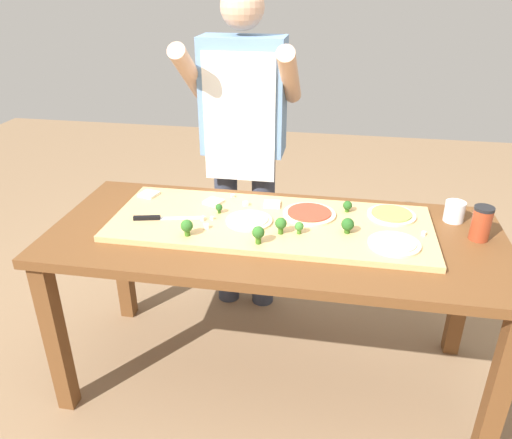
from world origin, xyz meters
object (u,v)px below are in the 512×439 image
object	(u,v)px
broccoli_floret_back_right	(187,226)
cheese_crumble_b	(206,226)
pizza_slice_center	(272,204)
broccoli_floret_back_left	(347,206)
pizza_slice_far_left	(213,202)
pizza_whole_tomato_red	(309,214)
cheese_crumble_d	(245,204)
pizza_slice_far_right	(149,194)
prep_table	(275,252)
pizza_whole_white_garlic	(249,220)
cheese_crumble_a	(203,219)
broccoli_floret_center_left	(219,208)
sauce_jar	(481,223)
pizza_whole_cheese_artichoke	(394,243)
pizza_whole_pesto_green	(391,215)
broccoli_floret_center_right	(258,233)
broccoli_floret_front_right	(281,224)
flour_cup	(454,213)
cook_center	(243,133)
cheese_crumble_c	(233,196)
chefs_knife	(158,218)
cheese_crumble_f	(424,234)
broccoli_floret_front_mid	(299,227)
cheese_crumble_e	(212,218)
broccoli_floret_front_left	(348,225)

from	to	relation	value
broccoli_floret_back_right	cheese_crumble_b	size ratio (longest dim) A/B	3.56
pizza_slice_center	broccoli_floret_back_left	distance (m)	0.33
pizza_slice_far_left	cheese_crumble_b	xyz separation A→B (m)	(0.03, -0.24, 0.00)
pizza_whole_tomato_red	cheese_crumble_d	distance (m)	0.29
pizza_slice_far_right	prep_table	bearing A→B (deg)	-18.36
pizza_whole_white_garlic	cheese_crumble_a	world-z (taller)	same
pizza_slice_far_left	cheese_crumble_a	distance (m)	0.17
broccoli_floret_center_left	sauce_jar	xyz separation A→B (m)	(1.05, -0.00, 0.02)
pizza_whole_cheese_artichoke	pizza_slice_far_right	xyz separation A→B (m)	(-1.07, 0.28, -0.00)
pizza_whole_pesto_green	broccoli_floret_center_right	distance (m)	0.61
broccoli_floret_front_right	flour_cup	xyz separation A→B (m)	(0.70, 0.29, -0.03)
prep_table	pizza_slice_center	bearing A→B (deg)	102.11
pizza_whole_cheese_artichoke	pizza_slice_center	bearing A→B (deg)	151.66
broccoli_floret_center_left	cook_center	world-z (taller)	cook_center
cheese_crumble_c	cook_center	distance (m)	0.38
cheese_crumble_b	pizza_slice_center	bearing A→B (deg)	48.98
broccoli_floret_back_left	cook_center	bearing A→B (deg)	143.90
broccoli_floret_center_left	cook_center	size ratio (longest dim) A/B	0.02
chefs_knife	broccoli_floret_back_right	bearing A→B (deg)	-35.51
cheese_crumble_a	cheese_crumble_f	size ratio (longest dim) A/B	1.06
broccoli_floret_front_right	broccoli_floret_center_right	distance (m)	0.12
broccoli_floret_back_right	broccoli_floret_center_right	distance (m)	0.28
broccoli_floret_back_left	cheese_crumble_a	xyz separation A→B (m)	(-0.58, -0.19, -0.02)
cheese_crumble_d	pizza_whole_tomato_red	bearing A→B (deg)	-9.04
broccoli_floret_back_right	cheese_crumble_a	size ratio (longest dim) A/B	4.07
pizza_whole_cheese_artichoke	broccoli_floret_front_mid	xyz separation A→B (m)	(-0.36, 0.03, 0.02)
chefs_knife	pizza_slice_far_right	bearing A→B (deg)	119.53
prep_table	cheese_crumble_b	world-z (taller)	cheese_crumble_b
pizza_whole_tomato_red	broccoli_floret_front_mid	bearing A→B (deg)	-98.66
pizza_slice_far_right	cheese_crumble_a	size ratio (longest dim) A/B	4.54
pizza_slice_center	cook_center	xyz separation A→B (m)	(-0.20, 0.38, 0.20)
broccoli_floret_back_left	cheese_crumble_c	bearing A→B (deg)	173.15
pizza_whole_white_garlic	pizza_whole_cheese_artichoke	size ratio (longest dim) A/B	0.97
prep_table	cook_center	xyz separation A→B (m)	(-0.24, 0.57, 0.33)
pizza_whole_pesto_green	cheese_crumble_b	world-z (taller)	cheese_crumble_b
pizza_slice_far_left	cheese_crumble_f	distance (m)	0.89
pizza_slice_center	pizza_slice_far_left	bearing A→B (deg)	-175.60
pizza_whole_cheese_artichoke	pizza_whole_pesto_green	xyz separation A→B (m)	(0.01, 0.25, 0.00)
pizza_whole_pesto_green	prep_table	bearing A→B (deg)	-159.48
broccoli_floret_front_right	broccoli_floret_center_right	size ratio (longest dim) A/B	0.95
pizza_whole_cheese_artichoke	broccoli_floret_back_left	world-z (taller)	broccoli_floret_back_left
pizza_slice_far_right	cheese_crumble_e	xyz separation A→B (m)	(0.35, -0.19, 0.00)
pizza_whole_white_garlic	broccoli_floret_front_left	world-z (taller)	broccoli_floret_front_left
pizza_slice_far_right	broccoli_floret_front_mid	distance (m)	0.76
pizza_whole_white_garlic	cheese_crumble_d	world-z (taller)	cheese_crumble_d
broccoli_floret_front_right	cheese_crumble_c	size ratio (longest dim) A/B	4.62
broccoli_floret_front_right	pizza_slice_far_left	bearing A→B (deg)	144.84
chefs_knife	cheese_crumble_f	world-z (taller)	same
broccoli_floret_center_left	flour_cup	xyz separation A→B (m)	(0.98, 0.15, -0.01)
pizza_whole_tomato_red	cook_center	size ratio (longest dim) A/B	0.13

